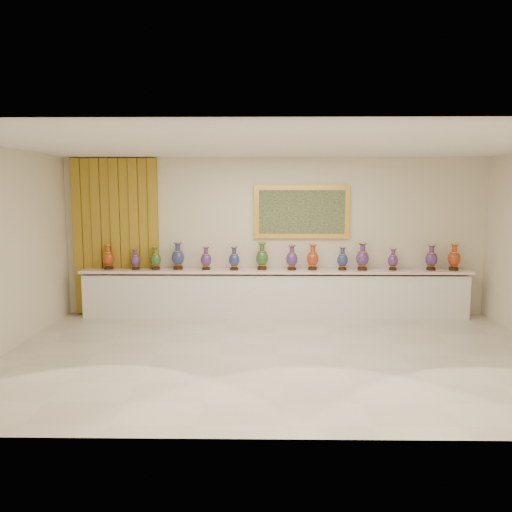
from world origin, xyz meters
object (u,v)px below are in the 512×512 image
(vase_2, at_px, (156,259))
(vase_1, at_px, (136,260))
(counter, at_px, (275,294))
(vase_0, at_px, (108,258))

(vase_2, bearing_deg, vase_1, -179.99)
(counter, bearing_deg, vase_2, -179.53)
(counter, height_order, vase_0, vase_0)
(counter, bearing_deg, vase_1, -179.59)
(counter, relative_size, vase_1, 18.27)
(counter, distance_m, vase_2, 2.34)
(vase_0, xyz_separation_m, vase_2, (0.90, -0.02, -0.01))
(counter, height_order, vase_1, vase_1)
(vase_0, height_order, vase_1, vase_0)
(vase_0, bearing_deg, vase_1, -2.00)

